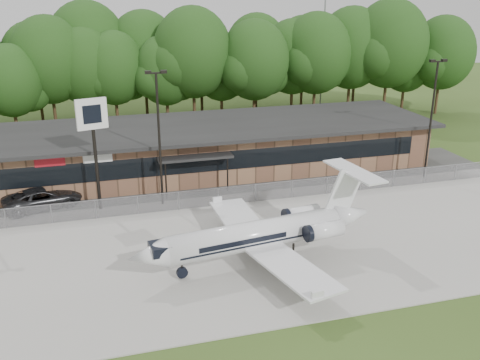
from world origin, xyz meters
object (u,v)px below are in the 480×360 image
object	(u,v)px
business_jet	(263,235)
pole_sign	(93,126)
terminal	(205,146)
suv	(43,198)

from	to	relation	value
business_jet	pole_sign	xyz separation A→B (m)	(-9.22, 11.13, 4.58)
pole_sign	business_jet	bearing A→B (deg)	-65.05
terminal	pole_sign	bearing A→B (deg)	-143.44
pole_sign	suv	bearing A→B (deg)	145.80
pole_sign	terminal	bearing A→B (deg)	21.87
terminal	business_jet	size ratio (longest dim) A/B	2.64
suv	business_jet	bearing A→B (deg)	-150.07
terminal	pole_sign	distance (m)	12.73
suv	terminal	bearing A→B (deg)	-84.34
terminal	suv	size ratio (longest dim) A/B	7.19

